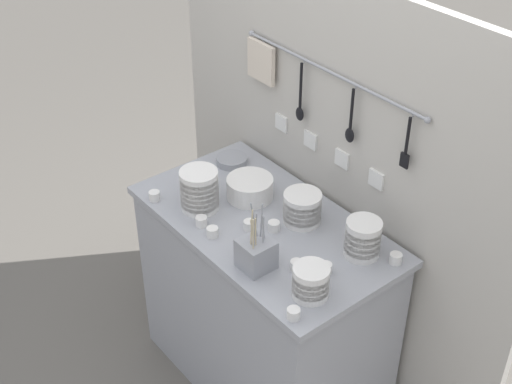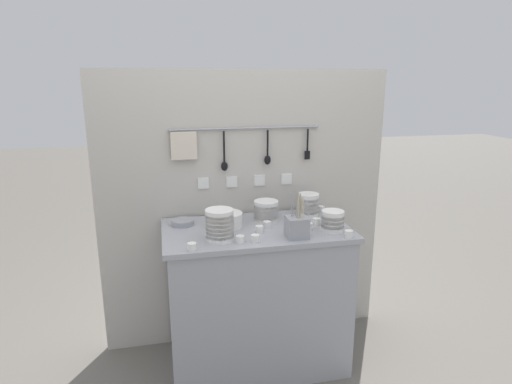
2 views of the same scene
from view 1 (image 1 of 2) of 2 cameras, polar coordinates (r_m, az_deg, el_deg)
ground_plane at (r=3.45m, az=0.60°, el=-14.41°), size 20.00×20.00×0.00m
counter at (r=3.12m, az=0.65°, el=-8.98°), size 1.11×0.61×0.91m
back_wall at (r=3.01m, az=5.71°, el=0.26°), size 1.91×0.08×1.83m
bowl_stack_tall_left at (r=2.47m, az=4.40°, el=-7.17°), size 0.13×0.13×0.12m
bowl_stack_nested_right at (r=2.80m, az=3.72°, el=-1.27°), size 0.15×0.15×0.13m
bowl_stack_wide_centre at (r=2.65m, az=8.55°, el=-3.69°), size 0.13×0.13×0.15m
bowl_stack_back_corner at (r=2.86m, az=-4.55°, el=0.18°), size 0.16×0.16×0.17m
plate_stack at (r=2.94m, az=-0.49°, el=0.33°), size 0.19×0.19×0.09m
steel_mixing_bowl at (r=3.17m, az=-1.95°, el=2.57°), size 0.14×0.14×0.03m
cutlery_caddy at (r=2.58m, az=0.02°, el=-4.92°), size 0.12×0.12×0.26m
cup_edge_near at (r=2.60m, az=3.25°, el=-5.90°), size 0.05×0.05×0.04m
cup_edge_far at (r=2.59m, az=5.60°, el=-6.10°), size 0.05×0.05×0.04m
cup_mid_row at (r=2.67m, az=11.12°, el=-5.24°), size 0.05×0.05×0.04m
cup_back_right at (r=2.77m, az=-0.49°, el=-2.71°), size 0.05×0.05×0.04m
cup_beside_plates at (r=2.42m, az=3.02°, el=-9.69°), size 0.05×0.05×0.04m
cup_front_right at (r=2.96m, az=-8.13°, el=-0.31°), size 0.05×0.05×0.04m
cup_by_caddy at (r=2.75m, az=-3.50°, el=-3.22°), size 0.05×0.05×0.04m
cup_back_left at (r=2.80m, az=-4.39°, el=-2.35°), size 0.05×0.05×0.04m
cup_front_left at (r=2.77m, az=1.43°, el=-2.75°), size 0.05×0.05×0.04m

